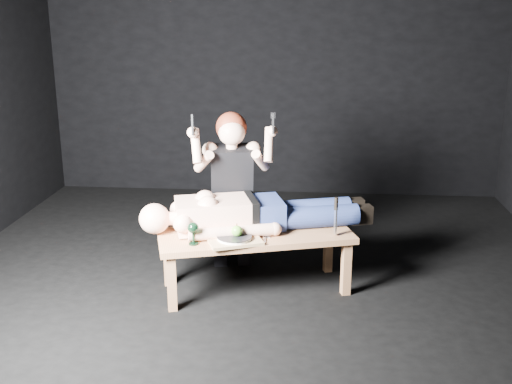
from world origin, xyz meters
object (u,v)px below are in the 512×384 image
kneeling_woman (232,188)px  goblet (193,233)px  carving_knife (336,217)px  lying_man (258,209)px  table (255,261)px  serving_tray (234,240)px

kneeling_woman → goblet: size_ratio=8.18×
goblet → carving_knife: 1.03m
lying_man → goblet: bearing=-152.7°
kneeling_woman → goblet: 0.72m
table → goblet: (-0.41, -0.26, 0.31)m
goblet → carving_knife: size_ratio=0.56×
serving_tray → carving_knife: 0.75m
lying_man → serving_tray: bearing=-129.4°
serving_tray → carving_knife: carving_knife is taller
kneeling_woman → table: bearing=-71.7°
table → lying_man: lying_man is taller
serving_tray → goblet: goblet is taller
kneeling_woman → carving_knife: 0.92m
serving_tray → lying_man: bearing=67.1°
table → carving_knife: bearing=-16.4°
serving_tray → goblet: 0.30m
kneeling_woman → goblet: bearing=-114.7°
lying_man → serving_tray: 0.38m
table → goblet: bearing=-164.0°
serving_tray → goblet: bearing=-165.8°
kneeling_woman → serving_tray: kneeling_woman is taller
table → serving_tray: bearing=-141.2°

